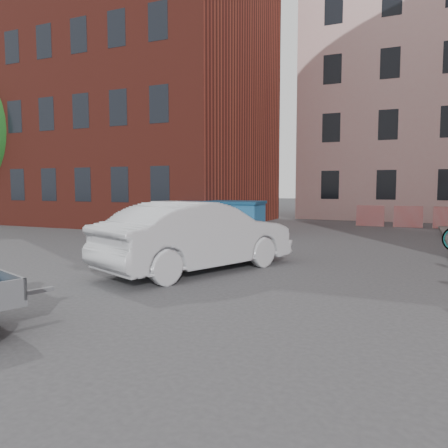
% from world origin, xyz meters
% --- Properties ---
extents(ground, '(120.00, 120.00, 0.00)m').
position_xyz_m(ground, '(0.00, 0.00, 0.00)').
color(ground, '#38383A').
rests_on(ground, ground).
extents(building_brick, '(12.00, 10.00, 14.00)m').
position_xyz_m(building_brick, '(-9.00, 13.00, 7.00)').
color(building_brick, '#591E16').
rests_on(building_brick, ground).
extents(building_pink, '(16.00, 8.00, 14.00)m').
position_xyz_m(building_pink, '(6.00, 22.00, 7.00)').
color(building_pink, '#D4A6A3').
rests_on(building_pink, ground).
extents(far_building, '(6.00, 6.00, 8.00)m').
position_xyz_m(far_building, '(-20.00, 22.00, 4.00)').
color(far_building, maroon).
rests_on(far_building, ground).
extents(barriers, '(4.70, 0.18, 1.00)m').
position_xyz_m(barriers, '(4.20, 15.00, 0.50)').
color(barriers, red).
rests_on(barriers, ground).
extents(dumpster, '(3.35, 1.89, 1.36)m').
position_xyz_m(dumpster, '(-2.41, 8.32, 0.69)').
color(dumpster, '#1D598D').
rests_on(dumpster, ground).
extents(silver_car, '(3.39, 5.11, 1.59)m').
position_xyz_m(silver_car, '(0.02, 1.65, 0.80)').
color(silver_car, '#B1B4B9').
rests_on(silver_car, ground).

